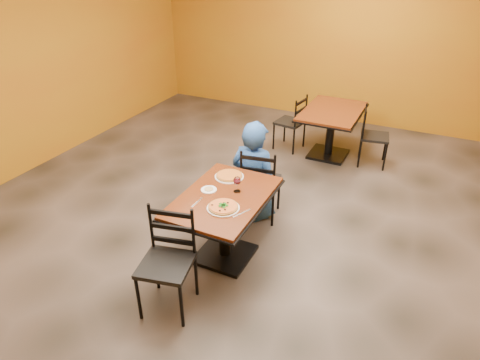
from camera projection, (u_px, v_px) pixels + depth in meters
The scene contains 19 objects.
floor at pixel (245, 230), 4.90m from camera, with size 7.00×8.00×0.01m, color black.
wall_back at pixel (342, 37), 7.31m from camera, with size 7.00×0.01×3.00m, color #A17111.
wall_left at pixel (2, 68), 5.48m from camera, with size 0.01×8.00×3.00m, color #A17111.
table_main at pixel (224, 212), 4.24m from camera, with size 0.83×1.23×0.75m.
table_second at pixel (331, 122), 6.37m from camera, with size 0.85×1.25×0.75m.
chair_main_near at pixel (166, 265), 3.65m from camera, with size 0.44×0.44×0.96m, color black, non-canonical shape.
chair_main_far at pixel (261, 182), 4.97m from camera, with size 0.42×0.42×0.93m, color black, non-canonical shape.
chair_second_left at pixel (290, 122), 6.67m from camera, with size 0.40×0.40×0.88m, color black, non-canonical shape.
chair_second_right at pixel (375, 137), 6.18m from camera, with size 0.40×0.40×0.88m, color black, non-canonical shape.
diner at pixel (254, 169), 4.94m from camera, with size 0.61×0.40×1.21m, color navy.
plate_main at pixel (223, 208), 3.95m from camera, with size 0.31×0.31×0.01m, color white.
pizza_main at pixel (223, 207), 3.94m from camera, with size 0.28×0.28×0.02m, color #8A2E0A.
plate_far at pixel (229, 177), 4.48m from camera, with size 0.31×0.31×0.01m, color white.
pizza_far at pixel (229, 175), 4.47m from camera, with size 0.28×0.28×0.02m, color orange.
side_plate at pixel (209, 190), 4.24m from camera, with size 0.16×0.16×0.01m, color white.
dip at pixel (209, 189), 4.24m from camera, with size 0.09×0.09×0.01m, color tan.
wine_glass at pixel (237, 184), 4.18m from camera, with size 0.08×0.08×0.18m, color white, non-canonical shape.
fork at pixel (197, 202), 4.04m from camera, with size 0.01×0.19×0.00m, color silver.
knife at pixel (242, 213), 3.88m from camera, with size 0.01×0.21×0.00m, color silver.
Camera 1 is at (1.66, -3.62, 2.93)m, focal length 31.50 mm.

